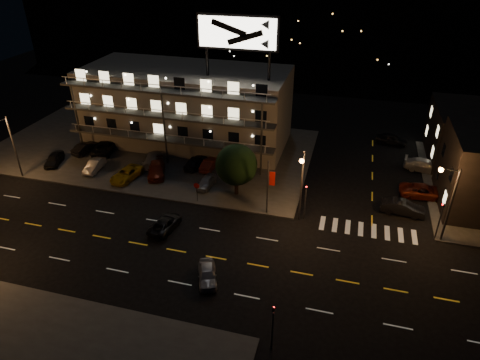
% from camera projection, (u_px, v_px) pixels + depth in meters
% --- Properties ---
extents(ground, '(140.00, 140.00, 0.00)m').
position_uv_depth(ground, '(196.00, 254.00, 40.28)').
color(ground, black).
rests_on(ground, ground).
extents(curb_nw, '(44.00, 24.00, 0.15)m').
position_uv_depth(curb_nw, '(152.00, 148.00, 60.17)').
color(curb_nw, '#383836').
rests_on(curb_nw, ground).
extents(motel, '(28.00, 13.80, 18.10)m').
position_uv_depth(motel, '(187.00, 106.00, 59.87)').
color(motel, gray).
rests_on(motel, ground).
extents(hill_backdrop, '(120.00, 25.00, 24.00)m').
position_uv_depth(hill_backdrop, '(278.00, 12.00, 93.42)').
color(hill_backdrop, black).
rests_on(hill_backdrop, ground).
extents(streetlight_nw, '(0.44, 1.92, 8.00)m').
position_uv_depth(streetlight_nw, '(10.00, 142.00, 50.39)').
color(streetlight_nw, '#2D2D30').
rests_on(streetlight_nw, ground).
extents(streetlight_nc, '(0.44, 1.92, 8.00)m').
position_uv_depth(streetlight_nc, '(302.00, 180.00, 42.51)').
color(streetlight_nc, '#2D2D30').
rests_on(streetlight_nc, ground).
extents(streetlight_ne, '(1.92, 0.44, 8.00)m').
position_uv_depth(streetlight_ne, '(448.00, 197.00, 39.69)').
color(streetlight_ne, '#2D2D30').
rests_on(streetlight_ne, ground).
extents(signal_nw, '(0.20, 0.27, 4.60)m').
position_uv_depth(signal_nw, '(305.00, 198.00, 44.05)').
color(signal_nw, '#2D2D30').
rests_on(signal_nw, ground).
extents(signal_sw, '(0.20, 0.27, 4.60)m').
position_uv_depth(signal_sw, '(273.00, 323.00, 29.84)').
color(signal_sw, '#2D2D30').
rests_on(signal_sw, ground).
extents(signal_ne, '(0.27, 0.20, 4.60)m').
position_uv_depth(signal_ne, '(440.00, 217.00, 41.08)').
color(signal_ne, '#2D2D30').
rests_on(signal_ne, ground).
extents(banner_north, '(0.83, 0.16, 6.40)m').
position_uv_depth(banner_north, '(268.00, 186.00, 44.44)').
color(banner_north, '#2D2D30').
rests_on(banner_north, ground).
extents(stop_sign, '(0.91, 0.11, 2.61)m').
position_uv_depth(stop_sign, '(197.00, 189.00, 47.29)').
color(stop_sign, '#2D2D30').
rests_on(stop_sign, ground).
extents(tree, '(4.87, 4.69, 6.13)m').
position_uv_depth(tree, '(236.00, 166.00, 47.63)').
color(tree, black).
rests_on(tree, curb_nw).
extents(lot_car_0, '(2.66, 4.34, 1.38)m').
position_uv_depth(lot_car_0, '(54.00, 159.00, 55.53)').
color(lot_car_0, black).
rests_on(lot_car_0, curb_nw).
extents(lot_car_1, '(1.67, 4.06, 1.31)m').
position_uv_depth(lot_car_1, '(94.00, 166.00, 54.00)').
color(lot_car_1, '#95959B').
rests_on(lot_car_1, curb_nw).
extents(lot_car_2, '(2.92, 5.03, 1.32)m').
position_uv_depth(lot_car_2, '(127.00, 174.00, 52.09)').
color(lot_car_2, '#C29A12').
rests_on(lot_car_2, curb_nw).
extents(lot_car_3, '(3.80, 5.39, 1.45)m').
position_uv_depth(lot_car_3, '(156.00, 169.00, 53.03)').
color(lot_car_3, '#621C0E').
rests_on(lot_car_3, curb_nw).
extents(lot_car_4, '(1.69, 3.73, 1.24)m').
position_uv_depth(lot_car_4, '(206.00, 182.00, 50.51)').
color(lot_car_4, '#95959B').
rests_on(lot_car_4, curb_nw).
extents(lot_car_5, '(2.29, 4.40, 1.38)m').
position_uv_depth(lot_car_5, '(86.00, 147.00, 58.55)').
color(lot_car_5, black).
rests_on(lot_car_5, curb_nw).
extents(lot_car_6, '(3.29, 5.76, 1.51)m').
position_uv_depth(lot_car_6, '(105.00, 146.00, 58.73)').
color(lot_car_6, black).
rests_on(lot_car_6, curb_nw).
extents(lot_car_7, '(3.22, 5.38, 1.46)m').
position_uv_depth(lot_car_7, '(153.00, 159.00, 55.51)').
color(lot_car_7, '#95959B').
rests_on(lot_car_7, curb_nw).
extents(lot_car_8, '(2.11, 4.42, 1.46)m').
position_uv_depth(lot_car_8, '(196.00, 162.00, 54.77)').
color(lot_car_8, black).
rests_on(lot_car_8, curb_nw).
extents(lot_car_9, '(1.53, 4.04, 1.32)m').
position_uv_depth(lot_car_9, '(210.00, 164.00, 54.38)').
color(lot_car_9, '#621C0E').
rests_on(lot_car_9, curb_nw).
extents(side_car_0, '(4.75, 2.08, 1.52)m').
position_uv_depth(side_car_0, '(403.00, 208.00, 45.80)').
color(side_car_0, black).
rests_on(side_car_0, ground).
extents(side_car_1, '(5.54, 2.83, 1.50)m').
position_uv_depth(side_car_1, '(424.00, 191.00, 48.73)').
color(side_car_1, '#621C0E').
rests_on(side_car_1, ground).
extents(side_car_2, '(5.44, 2.81, 1.51)m').
position_uv_depth(side_car_2, '(425.00, 165.00, 54.16)').
color(side_car_2, '#95959B').
rests_on(side_car_2, ground).
extents(side_car_3, '(4.58, 2.51, 1.48)m').
position_uv_depth(side_car_3, '(392.00, 139.00, 61.14)').
color(side_car_3, black).
rests_on(side_car_3, ground).
extents(road_car_east, '(2.82, 4.08, 1.29)m').
position_uv_depth(road_car_east, '(207.00, 274.00, 37.00)').
color(road_car_east, '#95959B').
rests_on(road_car_east, ground).
extents(road_car_west, '(2.49, 4.60, 1.22)m').
position_uv_depth(road_car_west, '(165.00, 224.00, 43.48)').
color(road_car_west, black).
rests_on(road_car_west, ground).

